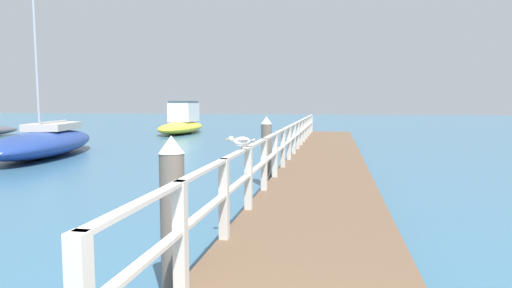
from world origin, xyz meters
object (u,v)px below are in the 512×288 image
(dock_piling_near, at_px, (173,217))
(dock_piling_far, at_px, (266,151))
(seagull_foreground, at_px, (241,141))
(boat_2, at_px, (182,123))
(boat_3, at_px, (45,142))

(dock_piling_near, height_order, dock_piling_far, same)
(seagull_foreground, height_order, boat_2, boat_2)
(dock_piling_near, bearing_deg, dock_piling_far, 90.00)
(dock_piling_far, xyz_separation_m, boat_2, (-9.29, 18.49, -0.16))
(boat_3, bearing_deg, seagull_foreground, 123.42)
(seagull_foreground, bearing_deg, dock_piling_far, -29.33)
(dock_piling_far, height_order, boat_2, boat_2)
(seagull_foreground, xyz_separation_m, boat_2, (-9.66, 23.22, -0.86))
(dock_piling_far, height_order, seagull_foreground, dock_piling_far)
(boat_2, height_order, boat_3, boat_3)
(seagull_foreground, distance_m, boat_2, 25.16)
(dock_piling_near, distance_m, boat_3, 15.38)
(dock_piling_near, bearing_deg, seagull_foreground, 78.94)
(dock_piling_near, xyz_separation_m, dock_piling_far, (0.00, 6.64, 0.00))
(dock_piling_near, relative_size, boat_2, 0.26)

